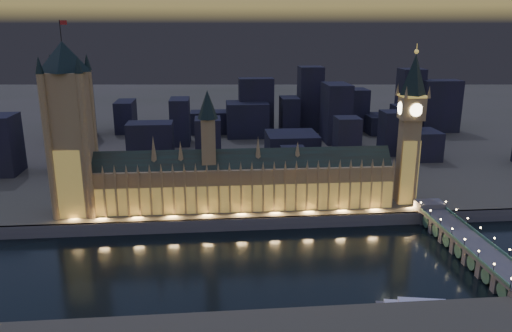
{
  "coord_description": "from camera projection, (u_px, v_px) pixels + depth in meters",
  "views": [
    {
      "loc": [
        -23.35,
        -250.93,
        126.02
      ],
      "look_at": [
        5.0,
        55.0,
        38.0
      ],
      "focal_mm": 35.0,
      "sensor_mm": 36.0,
      "label": 1
    }
  ],
  "objects": [
    {
      "name": "embankment_wall",
      "position": [
        250.0,
        224.0,
        315.12
      ],
      "size": [
        2000.0,
        2.5,
        8.0
      ],
      "primitive_type": "cube",
      "color": "#4F4F58",
      "rests_on": "ground"
    },
    {
      "name": "elizabeth_tower",
      "position": [
        411.0,
        117.0,
        327.4
      ],
      "size": [
        18.0,
        18.0,
        105.82
      ],
      "color": "#9F794E",
      "rests_on": "north_bank"
    },
    {
      "name": "river_boat",
      "position": [
        422.0,
        307.0,
        227.32
      ],
      "size": [
        41.88,
        17.36,
        4.5
      ],
      "color": "#4F4F58",
      "rests_on": "ground"
    },
    {
      "name": "victoria_tower",
      "position": [
        70.0,
        122.0,
        307.9
      ],
      "size": [
        31.68,
        31.68,
        120.01
      ],
      "color": "#9F794E",
      "rests_on": "north_bank"
    },
    {
      "name": "westminster_bridge",
      "position": [
        465.0,
        243.0,
        282.56
      ],
      "size": [
        17.59,
        113.0,
        15.9
      ],
      "color": "#4F4F58",
      "rests_on": "ground"
    },
    {
      "name": "city_backdrop",
      "position": [
        272.0,
        120.0,
        507.55
      ],
      "size": [
        478.55,
        215.63,
        72.27
      ],
      "color": "black",
      "rests_on": "north_bank"
    },
    {
      "name": "north_bank",
      "position": [
        225.0,
        105.0,
        773.64
      ],
      "size": [
        2000.0,
        960.0,
        8.0
      ],
      "primitive_type": "cube",
      "color": "#3D402E",
      "rests_on": "ground"
    },
    {
      "name": "palace_of_westminster",
      "position": [
        239.0,
        181.0,
        328.29
      ],
      "size": [
        202.0,
        21.92,
        78.0
      ],
      "color": "#9F794E",
      "rests_on": "north_bank"
    },
    {
      "name": "ground_plane",
      "position": [
        256.0,
        259.0,
        276.98
      ],
      "size": [
        2000.0,
        2000.0,
        0.0
      ],
      "primitive_type": "plane",
      "color": "black",
      "rests_on": "ground"
    }
  ]
}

